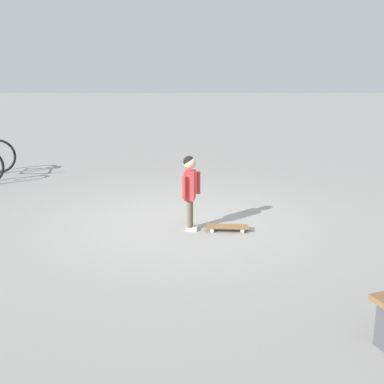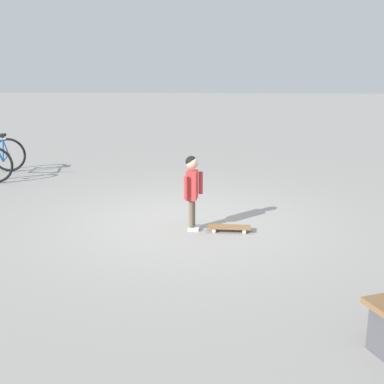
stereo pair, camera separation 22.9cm
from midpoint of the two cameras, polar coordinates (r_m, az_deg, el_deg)
The scene contains 3 objects.
ground_plane at distance 7.83m, azimuth -2.02°, elevation -3.27°, with size 50.00×50.00×0.00m, color gray.
child_person at distance 7.33m, azimuth -0.88°, elevation 0.80°, with size 0.26×0.35×1.06m.
skateboard at distance 7.44m, azimuth 3.16°, elevation -3.79°, with size 0.61×0.23×0.07m.
Camera 1 is at (0.19, -7.44, 2.45)m, focal length 49.43 mm.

